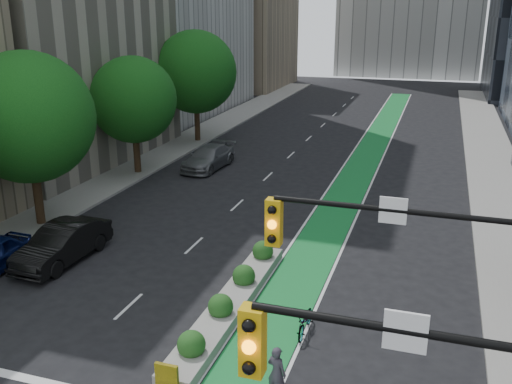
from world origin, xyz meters
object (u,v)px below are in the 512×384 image
Objects in this scene: cyclist at (277,373)px; parked_car_left_mid at (62,244)px; bicycle at (306,321)px; median_planter at (231,300)px; parked_car_left_far at (208,158)px.

parked_car_left_mid is at bearing -8.22° from cyclist.
cyclist is at bearing -89.89° from bicycle.
median_planter is 8.60m from parked_car_left_mid.
cyclist is at bearing -55.46° from median_planter.
bicycle is 1.07× the size of cyclist.
parked_car_left_mid is 0.96× the size of parked_car_left_far.
parked_car_left_mid reaches higher than parked_car_left_far.
cyclist is at bearing -58.70° from parked_car_left_far.
median_planter reaches higher than bicycle.
median_planter is 19.46m from parked_car_left_far.
parked_car_left_mid is (-11.44, 2.38, 0.37)m from bicycle.
median_planter is 5.31m from cyclist.
median_planter is 1.94× the size of parked_car_left_far.
bicycle is 0.34× the size of parked_car_left_far.
cyclist reaches higher than median_planter.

